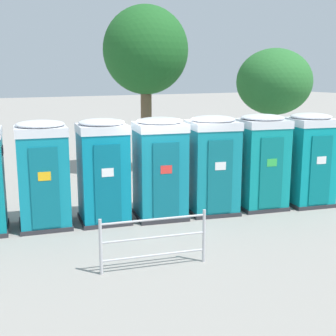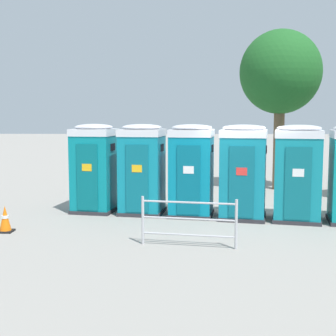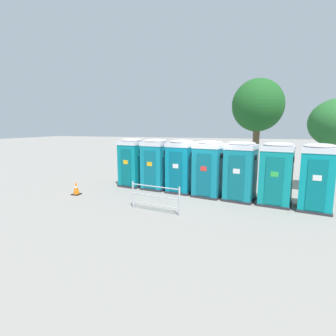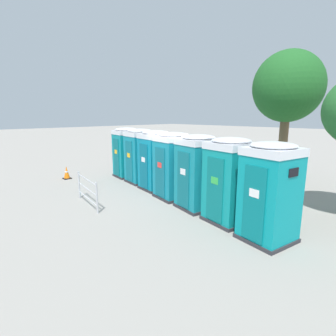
% 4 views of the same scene
% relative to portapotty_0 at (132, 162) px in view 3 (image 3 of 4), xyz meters
% --- Properties ---
extents(ground_plane, '(120.00, 120.00, 0.00)m').
position_rel_portapotty_0_xyz_m(ground_plane, '(4.23, -0.50, -1.28)').
color(ground_plane, gray).
extents(portapotty_0, '(1.35, 1.38, 2.54)m').
position_rel_portapotty_0_xyz_m(portapotty_0, '(0.00, 0.00, 0.00)').
color(portapotty_0, '#2D2D33').
rests_on(portapotty_0, ground).
extents(portapotty_1, '(1.37, 1.37, 2.54)m').
position_rel_portapotty_0_xyz_m(portapotty_1, '(1.40, -0.23, -0.00)').
color(portapotty_1, '#2D2D33').
rests_on(portapotty_1, ground).
extents(portapotty_2, '(1.35, 1.37, 2.54)m').
position_rel_portapotty_0_xyz_m(portapotty_2, '(2.79, -0.49, -0.00)').
color(portapotty_2, '#2D2D33').
rests_on(portapotty_2, ground).
extents(portapotty_3, '(1.44, 1.42, 2.54)m').
position_rel_portapotty_0_xyz_m(portapotty_3, '(4.17, -0.82, -0.00)').
color(portapotty_3, '#2D2D33').
rests_on(portapotty_3, ground).
extents(portapotty_4, '(1.46, 1.44, 2.54)m').
position_rel_portapotty_0_xyz_m(portapotty_4, '(5.57, -1.06, -0.00)').
color(portapotty_4, '#2D2D33').
rests_on(portapotty_4, ground).
extents(portapotty_5, '(1.43, 1.40, 2.54)m').
position_rel_portapotty_0_xyz_m(portapotty_5, '(6.97, -1.28, -0.00)').
color(portapotty_5, '#2D2D33').
rests_on(portapotty_5, ground).
extents(portapotty_6, '(1.38, 1.40, 2.54)m').
position_rel_portapotty_0_xyz_m(portapotty_6, '(8.35, -1.61, -0.00)').
color(portapotty_6, '#2D2D33').
rests_on(portapotty_6, ground).
extents(street_tree_1, '(3.00, 3.00, 5.93)m').
position_rel_portapotty_0_xyz_m(street_tree_1, '(6.16, 4.34, 3.05)').
color(street_tree_1, brown).
rests_on(street_tree_1, ground).
extents(traffic_cone, '(0.36, 0.36, 0.64)m').
position_rel_portapotty_0_xyz_m(traffic_cone, '(-1.70, -2.49, -0.97)').
color(traffic_cone, black).
rests_on(traffic_cone, ground).
extents(event_barrier, '(2.03, 0.41, 1.05)m').
position_rel_portapotty_0_xyz_m(event_barrier, '(2.67, -3.62, -0.72)').
color(event_barrier, '#B7B7BC').
rests_on(event_barrier, ground).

